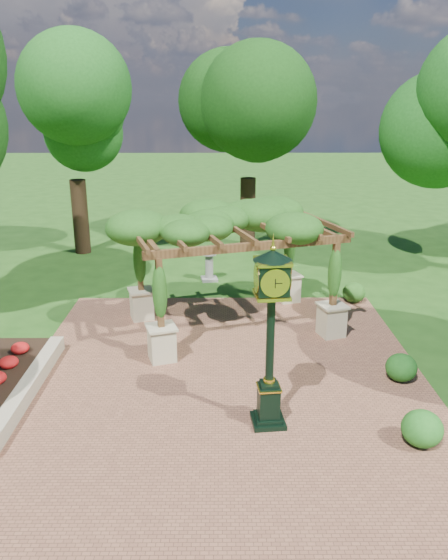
{
  "coord_description": "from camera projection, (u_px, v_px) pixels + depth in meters",
  "views": [
    {
      "loc": [
        -0.09,
        -10.79,
        6.65
      ],
      "look_at": [
        0.0,
        2.5,
        2.2
      ],
      "focal_mm": 35.0,
      "sensor_mm": 36.0,
      "label": 1
    }
  ],
  "objects": [
    {
      "name": "pergola",
      "position": [
        234.0,
        231.0,
        15.67
      ],
      "size": [
        6.65,
        5.22,
        3.67
      ],
      "rotation": [
        0.0,
        0.0,
        0.31
      ],
      "color": "#C6BC93",
      "rests_on": "brick_plaza"
    },
    {
      "name": "shrub_mid",
      "position": [
        401.0,
        367.0,
        13.34
      ],
      "size": [
        0.97,
        0.97,
        0.68
      ],
      "primitive_type": "ellipsoid",
      "rotation": [
        0.0,
        0.0,
        -0.34
      ],
      "color": "#1A4F16",
      "rests_on": "brick_plaza"
    },
    {
      "name": "shrub_front",
      "position": [
        422.0,
        429.0,
        10.83
      ],
      "size": [
        0.96,
        0.96,
        0.74
      ],
      "primitive_type": "ellipsoid",
      "rotation": [
        0.0,
        0.0,
        -0.19
      ],
      "color": "#21631C",
      "rests_on": "brick_plaza"
    },
    {
      "name": "border_wall",
      "position": [
        28.0,
        389.0,
        12.72
      ],
      "size": [
        0.35,
        5.0,
        0.4
      ],
      "primitive_type": "cube",
      "color": "#C6B793",
      "rests_on": "ground"
    },
    {
      "name": "brick_plaza",
      "position": [
        224.0,
        384.0,
        13.28
      ],
      "size": [
        10.0,
        12.0,
        0.04
      ],
      "primitive_type": "cube",
      "color": "brown",
      "rests_on": "ground"
    },
    {
      "name": "tree_north",
      "position": [
        249.0,
        123.0,
        24.23
      ],
      "size": [
        4.61,
        4.61,
        8.15
      ],
      "color": "black",
      "rests_on": "ground"
    },
    {
      "name": "sundial",
      "position": [
        209.0,
        268.0,
        20.77
      ],
      "size": [
        0.69,
        0.69,
        1.07
      ],
      "rotation": [
        0.0,
        0.0,
        0.17
      ],
      "color": "gray",
      "rests_on": "ground"
    },
    {
      "name": "ground",
      "position": [
        225.0,
        407.0,
        12.34
      ],
      "size": [
        120.0,
        120.0,
        0.0
      ],
      "primitive_type": "plane",
      "color": "#1E4714",
      "rests_on": "ground"
    },
    {
      "name": "pedestal_clock",
      "position": [
        271.0,
        323.0,
        10.93
      ],
      "size": [
        0.84,
        0.84,
        3.93
      ],
      "rotation": [
        0.0,
        0.0,
        0.1
      ],
      "color": "black",
      "rests_on": "brick_plaza"
    },
    {
      "name": "shrub_back",
      "position": [
        354.0,
        292.0,
        18.47
      ],
      "size": [
        0.94,
        0.94,
        0.69
      ],
      "primitive_type": "ellipsoid",
      "rotation": [
        0.0,
        0.0,
        0.26
      ],
      "color": "#265719",
      "rests_on": "brick_plaza"
    },
    {
      "name": "tree_west_far",
      "position": [
        72.0,
        120.0,
        22.87
      ],
      "size": [
        4.13,
        4.13,
        8.44
      ],
      "color": "black",
      "rests_on": "ground"
    }
  ]
}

